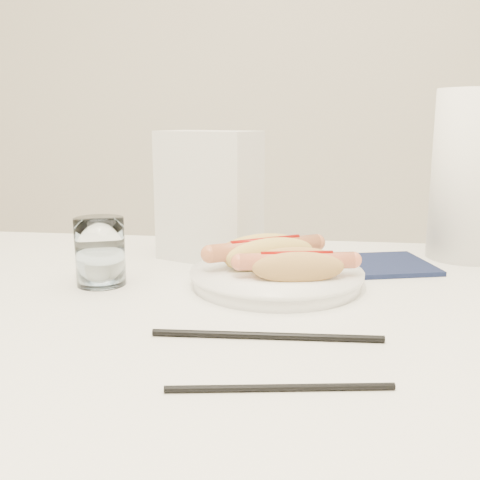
# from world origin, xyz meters

# --- Properties ---
(table) EXTENTS (1.20, 0.80, 0.75)m
(table) POSITION_xyz_m (0.00, 0.00, 0.69)
(table) COLOR white
(table) RESTS_ON ground
(plate) EXTENTS (0.31, 0.31, 0.02)m
(plate) POSITION_xyz_m (0.05, 0.08, 0.76)
(plate) COLOR white
(plate) RESTS_ON table
(hotdog_left) EXTENTS (0.16, 0.13, 0.05)m
(hotdog_left) POSITION_xyz_m (0.03, 0.11, 0.79)
(hotdog_left) COLOR #E8C25D
(hotdog_left) RESTS_ON plate
(hotdog_right) EXTENTS (0.16, 0.08, 0.04)m
(hotdog_right) POSITION_xyz_m (0.08, 0.05, 0.79)
(hotdog_right) COLOR tan
(hotdog_right) RESTS_ON plate
(water_glass) EXTENTS (0.07, 0.07, 0.10)m
(water_glass) POSITION_xyz_m (-0.20, 0.06, 0.80)
(water_glass) COLOR white
(water_glass) RESTS_ON table
(chopstick_near) EXTENTS (0.25, 0.02, 0.01)m
(chopstick_near) POSITION_xyz_m (0.05, -0.12, 0.75)
(chopstick_near) COLOR black
(chopstick_near) RESTS_ON table
(chopstick_far) EXTENTS (0.20, 0.04, 0.01)m
(chopstick_far) POSITION_xyz_m (0.07, -0.23, 0.75)
(chopstick_far) COLOR black
(chopstick_far) RESTS_ON table
(napkin_box) EXTENTS (0.18, 0.14, 0.22)m
(napkin_box) POSITION_xyz_m (-0.08, 0.23, 0.86)
(napkin_box) COLOR silver
(napkin_box) RESTS_ON table
(navy_napkin) EXTENTS (0.17, 0.17, 0.01)m
(navy_napkin) POSITION_xyz_m (0.22, 0.21, 0.75)
(navy_napkin) COLOR #121938
(navy_napkin) RESTS_ON table
(paper_towel_roll) EXTENTS (0.14, 0.14, 0.28)m
(paper_towel_roll) POSITION_xyz_m (0.36, 0.29, 0.89)
(paper_towel_roll) COLOR white
(paper_towel_roll) RESTS_ON table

